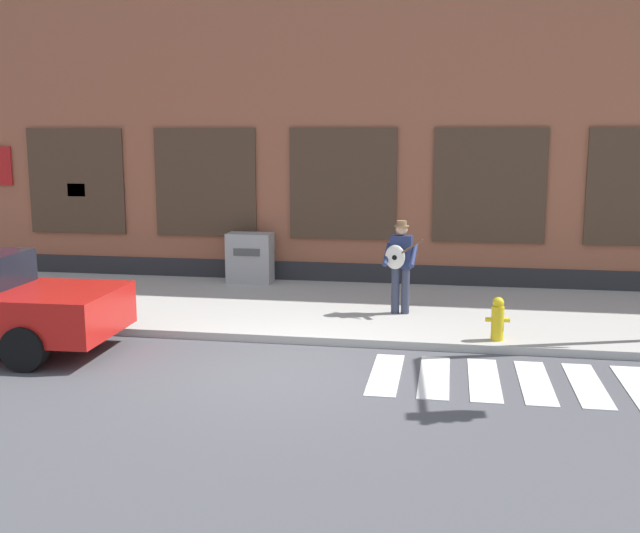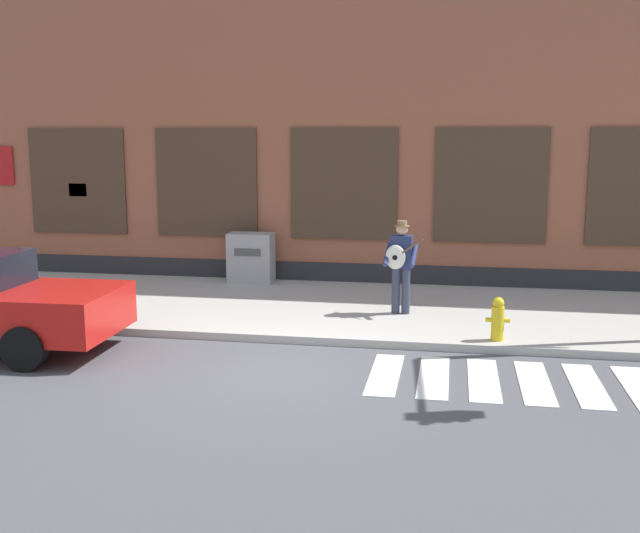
# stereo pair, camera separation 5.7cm
# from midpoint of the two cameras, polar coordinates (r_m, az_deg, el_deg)

# --- Properties ---
(ground_plane) EXTENTS (160.00, 160.00, 0.00)m
(ground_plane) POSITION_cam_midpoint_polar(r_m,az_deg,el_deg) (10.83, -3.18, -8.02)
(ground_plane) COLOR #4C4C51
(sidewalk) EXTENTS (28.00, 4.78, 0.13)m
(sidewalk) POSITION_cam_midpoint_polar(r_m,az_deg,el_deg) (14.43, 0.25, -3.18)
(sidewalk) COLOR #ADAAA3
(sidewalk) RESTS_ON ground
(building_backdrop) EXTENTS (28.00, 4.06, 8.99)m
(building_backdrop) POSITION_cam_midpoint_polar(r_m,az_deg,el_deg) (18.43, 2.61, 13.47)
(building_backdrop) COLOR #99563D
(building_backdrop) RESTS_ON ground
(crosswalk) EXTENTS (5.20, 1.90, 0.01)m
(crosswalk) POSITION_cam_midpoint_polar(r_m,az_deg,el_deg) (10.81, 17.73, -8.49)
(crosswalk) COLOR silver
(crosswalk) RESTS_ON ground
(busker) EXTENTS (0.71, 0.56, 1.70)m
(busker) POSITION_cam_midpoint_polar(r_m,az_deg,el_deg) (13.58, 6.00, 0.39)
(busker) COLOR #33384C
(busker) RESTS_ON sidewalk
(utility_box) EXTENTS (0.98, 0.57, 1.10)m
(utility_box) POSITION_cam_midpoint_polar(r_m,az_deg,el_deg) (16.60, -5.45, 0.67)
(utility_box) COLOR #9E9E9E
(utility_box) RESTS_ON sidewalk
(fire_hydrant) EXTENTS (0.38, 0.20, 0.70)m
(fire_hydrant) POSITION_cam_midpoint_polar(r_m,az_deg,el_deg) (12.18, 13.25, -3.91)
(fire_hydrant) COLOR gold
(fire_hydrant) RESTS_ON sidewalk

